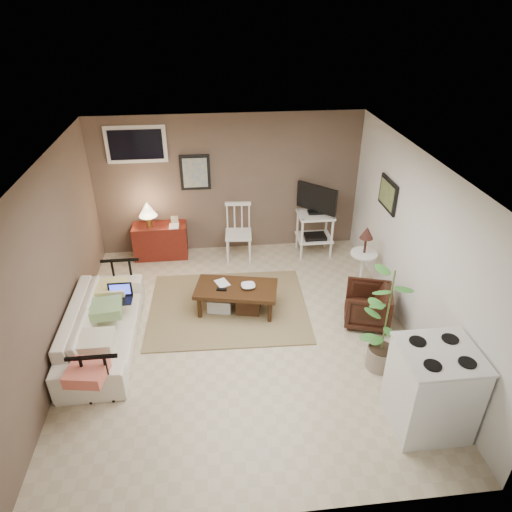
{
  "coord_description": "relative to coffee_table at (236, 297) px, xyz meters",
  "views": [
    {
      "loc": [
        -0.33,
        -4.83,
        4.04
      ],
      "look_at": [
        0.23,
        0.35,
        1.02
      ],
      "focal_mm": 32.0,
      "sensor_mm": 36.0,
      "label": 1
    }
  ],
  "objects": [
    {
      "name": "floor",
      "position": [
        0.04,
        -0.55,
        -0.24
      ],
      "size": [
        5.0,
        5.0,
        0.0
      ],
      "primitive_type": "plane",
      "color": "#C1B293",
      "rests_on": "ground"
    },
    {
      "name": "art_back",
      "position": [
        -0.51,
        1.93,
        1.21
      ],
      "size": [
        0.5,
        0.03,
        0.6
      ],
      "primitive_type": "cube",
      "color": "black"
    },
    {
      "name": "art_right",
      "position": [
        2.26,
        0.5,
        1.28
      ],
      "size": [
        0.03,
        0.6,
        0.45
      ],
      "primitive_type": "cube",
      "color": "black"
    },
    {
      "name": "window",
      "position": [
        -1.41,
        1.93,
        1.71
      ],
      "size": [
        0.96,
        0.03,
        0.6
      ],
      "primitive_type": "cube",
      "color": "white"
    },
    {
      "name": "rug",
      "position": [
        -0.11,
        0.08,
        -0.23
      ],
      "size": [
        2.35,
        1.9,
        0.02
      ],
      "primitive_type": "cube",
      "rotation": [
        0.0,
        0.0,
        -0.03
      ],
      "color": "#8D7D52",
      "rests_on": "floor"
    },
    {
      "name": "coffee_table",
      "position": [
        0.0,
        0.0,
        0.0
      ],
      "size": [
        1.25,
        0.82,
        0.44
      ],
      "color": "#39210F",
      "rests_on": "floor"
    },
    {
      "name": "sofa",
      "position": [
        -1.76,
        -0.54,
        0.16
      ],
      "size": [
        0.61,
        2.08,
        0.81
      ],
      "primitive_type": "imported",
      "rotation": [
        0.0,
        0.0,
        1.57
      ],
      "color": "white",
      "rests_on": "floor"
    },
    {
      "name": "sofa_pillows",
      "position": [
        -1.71,
        -0.78,
        0.26
      ],
      "size": [
        0.4,
        1.98,
        0.14
      ],
      "primitive_type": null,
      "color": "beige",
      "rests_on": "sofa"
    },
    {
      "name": "sofa_end_rails",
      "position": [
        -1.64,
        -0.54,
        0.11
      ],
      "size": [
        0.56,
        2.08,
        0.7
      ],
      "primitive_type": null,
      "color": "black",
      "rests_on": "floor"
    },
    {
      "name": "laptop",
      "position": [
        -1.56,
        -0.18,
        0.28
      ],
      "size": [
        0.32,
        0.23,
        0.22
      ],
      "color": "black",
      "rests_on": "sofa"
    },
    {
      "name": "red_console",
      "position": [
        -1.2,
        1.74,
        0.12
      ],
      "size": [
        0.91,
        0.4,
        1.05
      ],
      "color": "maroon",
      "rests_on": "floor"
    },
    {
      "name": "spindle_chair",
      "position": [
        0.16,
        1.55,
        0.21
      ],
      "size": [
        0.47,
        0.47,
        0.97
      ],
      "color": "white",
      "rests_on": "floor"
    },
    {
      "name": "tv_stand",
      "position": [
        1.49,
        1.56,
        0.43
      ],
      "size": [
        0.6,
        0.58,
        1.27
      ],
      "color": "white",
      "rests_on": "floor"
    },
    {
      "name": "side_table",
      "position": [
        1.97,
        0.36,
        0.43
      ],
      "size": [
        0.4,
        0.4,
        1.08
      ],
      "color": "white",
      "rests_on": "floor"
    },
    {
      "name": "armchair",
      "position": [
        1.8,
        -0.45,
        0.07
      ],
      "size": [
        0.71,
        0.74,
        0.62
      ],
      "primitive_type": "imported",
      "rotation": [
        0.0,
        0.0,
        -1.87
      ],
      "color": "black",
      "rests_on": "floor"
    },
    {
      "name": "potted_plant",
      "position": [
        1.68,
        -1.34,
        0.52
      ],
      "size": [
        0.36,
        0.36,
        1.43
      ],
      "color": "gray",
      "rests_on": "floor"
    },
    {
      "name": "stove",
      "position": [
        1.88,
        -2.21,
        0.26
      ],
      "size": [
        0.77,
        0.72,
        1.01
      ],
      "color": "silver",
      "rests_on": "floor"
    },
    {
      "name": "bowl",
      "position": [
        0.18,
        -0.03,
        0.27
      ],
      "size": [
        0.2,
        0.06,
        0.2
      ],
      "primitive_type": "imported",
      "rotation": [
        0.0,
        0.0,
        0.04
      ],
      "color": "#39210F",
      "rests_on": "coffee_table"
    },
    {
      "name": "book_table",
      "position": [
        -0.26,
        0.08,
        0.28
      ],
      "size": [
        0.16,
        0.08,
        0.23
      ],
      "primitive_type": "imported",
      "rotation": [
        0.0,
        0.0,
        0.41
      ],
      "color": "#39210F",
      "rests_on": "coffee_table"
    },
    {
      "name": "book_console",
      "position": [
        -1.0,
        1.64,
        0.47
      ],
      "size": [
        0.16,
        0.02,
        0.22
      ],
      "primitive_type": "imported",
      "rotation": [
        0.0,
        0.0,
        -0.01
      ],
      "color": "#39210F",
      "rests_on": "red_console"
    }
  ]
}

